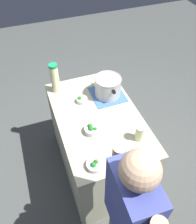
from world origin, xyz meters
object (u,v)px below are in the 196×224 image
object	(u,v)px
mason_jar	(140,133)
lemonade_pitcher	(55,78)
broccoli_bowl_center	(81,100)
broccoli_bowl_front	(92,129)
person_cook	(128,220)
cooking_pot	(108,86)
broccoli_bowl_back	(95,165)

from	to	relation	value
mason_jar	lemonade_pitcher	bearing A→B (deg)	-148.84
mason_jar	broccoli_bowl_center	xyz separation A→B (m)	(-0.60, -0.32, -0.05)
broccoli_bowl_front	person_cook	size ratio (longest dim) A/B	0.08
cooking_pot	person_cook	world-z (taller)	person_cook
cooking_pot	person_cook	size ratio (longest dim) A/B	0.21
broccoli_bowl_front	broccoli_bowl_back	size ratio (longest dim) A/B	1.00
mason_jar	broccoli_bowl_front	world-z (taller)	mason_jar
mason_jar	person_cook	distance (m)	0.69
lemonade_pitcher	broccoli_bowl_back	xyz separation A→B (m)	(0.97, 0.07, -0.14)
broccoli_bowl_front	broccoli_bowl_center	size ratio (longest dim) A/B	1.24
broccoli_bowl_front	broccoli_bowl_center	xyz separation A→B (m)	(-0.39, 0.03, -0.01)
broccoli_bowl_center	person_cook	bearing A→B (deg)	-2.49
lemonade_pitcher	person_cook	bearing A→B (deg)	5.60
lemonade_pitcher	mason_jar	bearing A→B (deg)	31.16
broccoli_bowl_front	broccoli_bowl_back	xyz separation A→B (m)	(0.33, -0.09, -0.01)
cooking_pot	mason_jar	bearing A→B (deg)	4.26
cooking_pot	lemonade_pitcher	size ratio (longest dim) A/B	1.04
cooking_pot	broccoli_bowl_center	world-z (taller)	cooking_pot
cooking_pot	lemonade_pitcher	bearing A→B (deg)	-117.36
mason_jar	broccoli_bowl_center	size ratio (longest dim) A/B	1.37
mason_jar	broccoli_bowl_center	world-z (taller)	mason_jar
broccoli_bowl_center	person_cook	world-z (taller)	person_cook
broccoli_bowl_front	broccoli_bowl_back	distance (m)	0.34
lemonade_pitcher	person_cook	size ratio (longest dim) A/B	0.20
person_cook	cooking_pot	bearing A→B (deg)	164.53
lemonade_pitcher	person_cook	distance (m)	1.43
broccoli_bowl_center	broccoli_bowl_back	distance (m)	0.73
broccoli_bowl_center	broccoli_bowl_back	world-z (taller)	broccoli_bowl_center
lemonade_pitcher	mason_jar	size ratio (longest dim) A/B	2.19
person_cook	broccoli_bowl_front	bearing A→B (deg)	178.30
cooking_pot	broccoli_bowl_back	xyz separation A→B (m)	(0.73, -0.39, -0.09)
cooking_pot	person_cook	distance (m)	1.23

